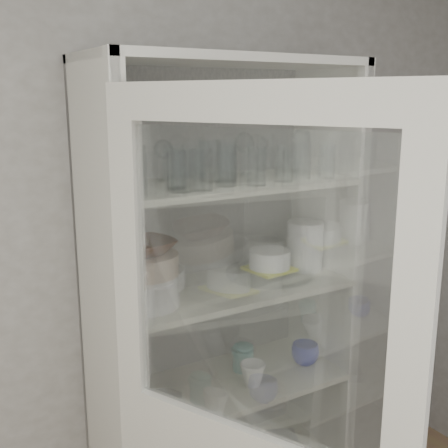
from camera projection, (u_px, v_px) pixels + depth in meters
wall_back at (151, 268)px, 2.22m from camera, size 3.60×0.02×2.60m
pantry_cabinet at (216, 356)px, 2.26m from camera, size 1.00×0.45×2.10m
tumbler_0 at (136, 175)px, 1.70m from camera, size 0.09×0.09×0.14m
tumbler_1 at (202, 170)px, 1.82m from camera, size 0.08×0.08×0.14m
tumbler_2 at (181, 171)px, 1.79m from camera, size 0.07×0.07×0.14m
tumbler_3 at (226, 165)px, 1.92m from camera, size 0.08×0.08×0.14m
tumbler_4 at (284, 164)px, 2.02m from camera, size 0.08×0.08×0.13m
tumbler_5 at (327, 161)px, 2.10m from camera, size 0.08×0.08×0.13m
tumbler_6 at (302, 162)px, 2.06m from camera, size 0.07×0.07×0.14m
tumbler_7 at (132, 167)px, 1.88m from camera, size 0.07×0.07×0.14m
tumbler_8 at (136, 167)px, 1.88m from camera, size 0.08×0.08×0.14m
tumbler_9 at (210, 161)px, 2.01m from camera, size 0.09×0.09×0.15m
tumbler_10 at (212, 161)px, 2.04m from camera, size 0.09×0.09×0.14m
tumbler_11 at (226, 160)px, 2.03m from camera, size 0.09×0.09×0.15m
goblet_0 at (113, 162)px, 1.89m from camera, size 0.08×0.08×0.17m
goblet_1 at (164, 158)px, 2.04m from camera, size 0.07×0.07×0.16m
goblet_2 at (244, 152)px, 2.19m from camera, size 0.08×0.08×0.18m
goblet_3 at (301, 148)px, 2.30m from camera, size 0.08×0.08×0.19m
plate_stack_front at (145, 290)px, 1.91m from camera, size 0.23×0.23×0.11m
plate_stack_back at (155, 278)px, 2.10m from camera, size 0.23×0.23×0.07m
cream_bowl at (144, 264)px, 1.89m from camera, size 0.31×0.31×0.07m
terracotta_bowl at (144, 247)px, 1.88m from camera, size 0.23×0.23×0.05m
glass_platter at (269, 273)px, 2.26m from camera, size 0.41×0.41×0.02m
yellow_trivet at (270, 269)px, 2.25m from camera, size 0.18×0.18×0.01m
white_ramekin at (270, 259)px, 2.24m from camera, size 0.17×0.17×0.07m
grey_bowl_stack at (305, 245)px, 2.32m from camera, size 0.15×0.15×0.20m
mug_blue at (305, 354)px, 2.36m from camera, size 0.15×0.15×0.09m
mug_teal at (242, 359)px, 2.32m from camera, size 0.10×0.10×0.09m
mug_white at (253, 374)px, 2.18m from camera, size 0.13×0.13×0.09m
teal_jar at (243, 358)px, 2.30m from camera, size 0.08×0.08×0.10m
measuring_cups at (163, 400)px, 2.04m from camera, size 0.11×0.11×0.04m
white_canister at (125, 392)px, 2.02m from camera, size 0.14×0.14×0.13m
tin_box at (276, 443)px, 2.44m from camera, size 0.22×0.20×0.06m
tumbler_12 at (176, 169)px, 1.87m from camera, size 0.06×0.06×0.13m
tumbler_13 at (257, 166)px, 1.93m from camera, size 0.07×0.07×0.13m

